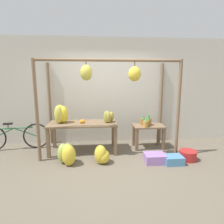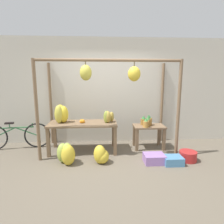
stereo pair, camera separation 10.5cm
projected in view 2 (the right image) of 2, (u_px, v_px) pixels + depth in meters
name	position (u px, v px, depth m)	size (l,w,h in m)	color
ground_plane	(110.00, 166.00, 3.77)	(20.00, 20.00, 0.00)	#665B4C
shop_wall_back	(107.00, 91.00, 5.08)	(8.00, 0.08, 2.80)	beige
stall_awning	(110.00, 89.00, 4.14)	(3.08, 1.26, 2.14)	brown
display_table_main	(83.00, 127.00, 4.45)	(1.59, 0.71, 0.71)	brown
display_table_side	(149.00, 131.00, 4.70)	(0.77, 0.48, 0.58)	brown
banana_pile_on_table	(61.00, 114.00, 4.42)	(0.38, 0.39, 0.43)	yellow
orange_pile	(82.00, 121.00, 4.40)	(0.13, 0.11, 0.09)	orange
pineapple_cluster	(147.00, 121.00, 4.64)	(0.27, 0.39, 0.27)	olive
banana_pile_ground_left	(67.00, 154.00, 3.87)	(0.44, 0.43, 0.43)	#9EB247
banana_pile_ground_right	(101.00, 155.00, 3.89)	(0.37, 0.44, 0.40)	gold
fruit_crate_white	(154.00, 159.00, 3.91)	(0.43, 0.34, 0.18)	#9970B7
blue_bucket	(188.00, 156.00, 4.01)	(0.36, 0.36, 0.21)	#AD2323
parked_bicycle	(16.00, 136.00, 4.65)	(1.64, 0.24, 0.68)	black
papaya_pile	(108.00, 117.00, 4.43)	(0.30, 0.31, 0.29)	#B2993D
fruit_crate_purple	(173.00, 160.00, 3.85)	(0.38, 0.30, 0.17)	#4C84B2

